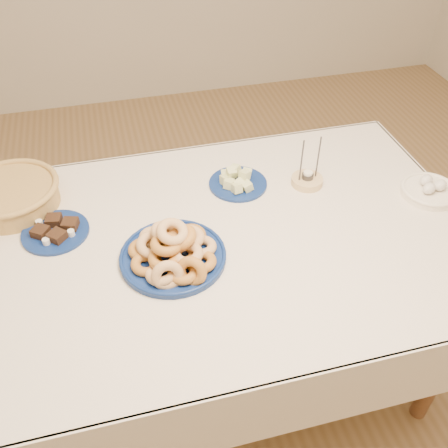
{
  "coord_description": "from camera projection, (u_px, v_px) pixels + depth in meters",
  "views": [
    {
      "loc": [
        -0.29,
        -1.16,
        1.87
      ],
      "look_at": [
        0.0,
        -0.05,
        0.85
      ],
      "focal_mm": 40.0,
      "sensor_mm": 36.0,
      "label": 1
    }
  ],
  "objects": [
    {
      "name": "dining_table",
      "position": [
        220.0,
        260.0,
        1.7
      ],
      "size": [
        1.71,
        1.11,
        0.75
      ],
      "color": "brown",
      "rests_on": "ground"
    },
    {
      "name": "melon_plate",
      "position": [
        237.0,
        182.0,
        1.83
      ],
      "size": [
        0.26,
        0.26,
        0.07
      ],
      "rotation": [
        0.0,
        0.0,
        0.22
      ],
      "color": "navy",
      "rests_on": "dining_table"
    },
    {
      "name": "candle_holder",
      "position": [
        307.0,
        180.0,
        1.84
      ],
      "size": [
        0.13,
        0.13,
        0.19
      ],
      "rotation": [
        0.0,
        0.0,
        0.11
      ],
      "color": "tan",
      "rests_on": "dining_table"
    },
    {
      "name": "brownie_plate",
      "position": [
        55.0,
        231.0,
        1.64
      ],
      "size": [
        0.29,
        0.29,
        0.04
      ],
      "rotation": [
        0.0,
        0.0,
        -0.44
      ],
      "color": "navy",
      "rests_on": "dining_table"
    },
    {
      "name": "wicker_basket",
      "position": [
        11.0,
        195.0,
        1.72
      ],
      "size": [
        0.37,
        0.37,
        0.09
      ],
      "rotation": [
        0.0,
        0.0,
        -0.09
      ],
      "color": "olive",
      "rests_on": "dining_table"
    },
    {
      "name": "egg_bowl",
      "position": [
        430.0,
        190.0,
        1.79
      ],
      "size": [
        0.26,
        0.26,
        0.07
      ],
      "rotation": [
        0.0,
        0.0,
        0.36
      ],
      "color": "white",
      "rests_on": "dining_table"
    },
    {
      "name": "donut_platter",
      "position": [
        173.0,
        252.0,
        1.53
      ],
      "size": [
        0.38,
        0.38,
        0.15
      ],
      "rotation": [
        0.0,
        0.0,
        -0.15
      ],
      "color": "navy",
      "rests_on": "dining_table"
    },
    {
      "name": "ground",
      "position": [
        221.0,
        365.0,
        2.13
      ],
      "size": [
        5.0,
        5.0,
        0.0
      ],
      "primitive_type": "plane",
      "color": "olive",
      "rests_on": "ground"
    }
  ]
}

